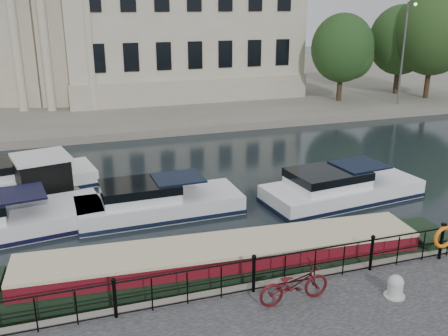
{
  "coord_description": "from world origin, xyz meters",
  "views": [
    {
      "loc": [
        -4.88,
        -14.13,
        8.67
      ],
      "look_at": [
        0.5,
        2.0,
        3.0
      ],
      "focal_mm": 40.0,
      "sensor_mm": 36.0,
      "label": 1
    }
  ],
  "objects_px": {
    "bicycle": "(294,284)",
    "life_ring_post": "(444,238)",
    "harbour_hut": "(43,180)",
    "narrowboat": "(224,266)",
    "mooring_bollard": "(395,287)"
  },
  "relations": [
    {
      "from": "bicycle",
      "to": "life_ring_post",
      "type": "bearing_deg",
      "value": -85.54
    },
    {
      "from": "bicycle",
      "to": "harbour_hut",
      "type": "height_order",
      "value": "harbour_hut"
    },
    {
      "from": "bicycle",
      "to": "narrowboat",
      "type": "distance_m",
      "value": 3.12
    },
    {
      "from": "mooring_bollard",
      "to": "harbour_hut",
      "type": "bearing_deg",
      "value": 127.79
    },
    {
      "from": "bicycle",
      "to": "life_ring_post",
      "type": "xyz_separation_m",
      "value": [
        5.71,
        0.66,
        0.24
      ]
    },
    {
      "from": "life_ring_post",
      "to": "narrowboat",
      "type": "distance_m",
      "value": 7.25
    },
    {
      "from": "bicycle",
      "to": "life_ring_post",
      "type": "distance_m",
      "value": 5.76
    },
    {
      "from": "life_ring_post",
      "to": "harbour_hut",
      "type": "xyz_separation_m",
      "value": [
        -12.55,
        11.19,
        -0.4
      ]
    },
    {
      "from": "bicycle",
      "to": "mooring_bollard",
      "type": "distance_m",
      "value": 2.99
    },
    {
      "from": "narrowboat",
      "to": "harbour_hut",
      "type": "bearing_deg",
      "value": 126.14
    },
    {
      "from": "life_ring_post",
      "to": "mooring_bollard",
      "type": "bearing_deg",
      "value": -154.19
    },
    {
      "from": "mooring_bollard",
      "to": "life_ring_post",
      "type": "distance_m",
      "value": 3.16
    },
    {
      "from": "narrowboat",
      "to": "mooring_bollard",
      "type": "bearing_deg",
      "value": -36.93
    },
    {
      "from": "narrowboat",
      "to": "bicycle",
      "type": "bearing_deg",
      "value": -63.83
    },
    {
      "from": "mooring_bollard",
      "to": "life_ring_post",
      "type": "bearing_deg",
      "value": 25.81
    }
  ]
}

